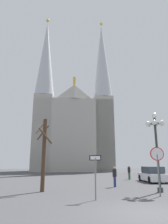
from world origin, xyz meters
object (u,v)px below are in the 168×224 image
one_way_arrow_sign (95,171)px  pedestrian_walking (129,171)px  cathedral (73,121)px  bare_tree (44,152)px  pedestrian_standing (115,175)px  parked_car_near_white (152,175)px  stop_sign (158,161)px  street_lamp (156,137)px

one_way_arrow_sign → pedestrian_walking: size_ratio=1.43×
cathedral → one_way_arrow_sign: 37.40m
bare_tree → pedestrian_walking: bare_tree is taller
bare_tree → pedestrian_standing: size_ratio=3.12×
pedestrian_standing → bare_tree: bearing=-159.0°
bare_tree → parked_car_near_white: bearing=30.1°
stop_sign → parked_car_near_white: (3.51, 8.72, -1.26)m
cathedral → parked_car_near_white: cathedral is taller
parked_car_near_white → pedestrian_standing: bearing=-141.3°
street_lamp → parked_car_near_white: size_ratio=1.20×
street_lamp → bare_tree: (-7.64, 1.10, -0.99)m
street_lamp → bare_tree: 7.78m
cathedral → one_way_arrow_sign: size_ratio=16.31×
cathedral → pedestrian_walking: cathedral is taller
pedestrian_walking → cathedral: bearing=102.4°
bare_tree → street_lamp: bearing=-8.2°
cathedral → pedestrian_standing: bearing=-87.1°
parked_car_near_white → cathedral: bearing=103.6°
bare_tree → parked_car_near_white: 12.12m
street_lamp → cathedral: bearing=96.3°
street_lamp → one_way_arrow_sign: bearing=-152.5°
stop_sign → one_way_arrow_sign: 3.97m
stop_sign → pedestrian_standing: bearing=105.9°
pedestrian_walking → pedestrian_standing: pedestrian_walking is taller
cathedral → bare_tree: bearing=-96.9°
one_way_arrow_sign → street_lamp: size_ratio=0.43×
bare_tree → parked_car_near_white: bare_tree is taller
pedestrian_walking → pedestrian_standing: 8.02m
cathedral → stop_sign: cathedral is taller
bare_tree → one_way_arrow_sign: bearing=-49.7°
stop_sign → pedestrian_walking: (2.21, 11.98, -1.00)m
cathedral → pedestrian_standing: cathedral is taller
bare_tree → pedestrian_walking: 13.06m
one_way_arrow_sign → pedestrian_walking: (6.07, 12.79, -0.49)m
cathedral → pedestrian_standing: (1.53, -30.43, -10.44)m
street_lamp → parked_car_near_white: 8.13m
cathedral → pedestrian_walking: (5.11, -23.26, -10.43)m
bare_tree → cathedral: bearing=83.1°
stop_sign → pedestrian_standing: 5.10m
one_way_arrow_sign → pedestrian_walking: one_way_arrow_sign is taller
cathedral → bare_tree: (-3.94, -32.52, -8.79)m
one_way_arrow_sign → pedestrian_walking: bearing=64.6°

